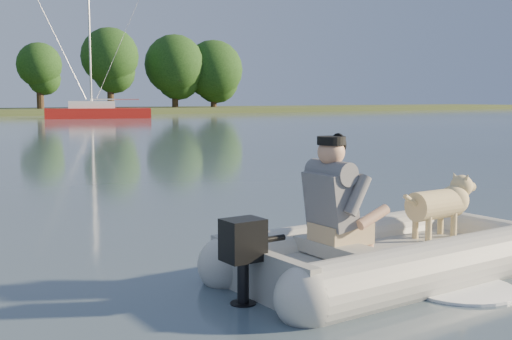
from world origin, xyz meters
TOP-DOWN VIEW (x-y plane):
  - water at (0.00, 0.00)m, footprint 160.00×160.00m
  - dinghy at (0.38, -0.41)m, footprint 4.89×3.18m
  - man at (-0.38, -0.39)m, footprint 0.81×0.70m
  - dog at (1.07, -0.33)m, footprint 1.02×0.40m
  - outboard_motor at (-1.41, -0.49)m, footprint 0.46×0.33m
  - sailboat at (12.67, 47.00)m, footprint 8.76×4.68m

SIDE VIEW (x-z plane):
  - water at x=0.00m, z-range 0.00..0.00m
  - outboard_motor at x=-1.41m, z-range -0.09..0.76m
  - sailboat at x=12.67m, z-range -5.26..6.28m
  - dog at x=1.07m, z-range 0.22..0.89m
  - dinghy at x=0.38m, z-range -0.10..1.38m
  - man at x=-0.38m, z-range 0.26..1.42m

